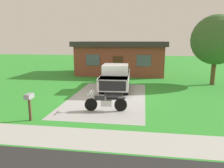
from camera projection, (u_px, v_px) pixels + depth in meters
ground_plane at (108, 97)px, 13.98m from camera, size 80.00×80.00×0.00m
driveway_pad at (108, 97)px, 13.98m from camera, size 4.76×8.92×0.01m
sidewalk_strip at (82, 138)px, 8.16m from camera, size 36.00×1.80×0.01m
motorcycle at (105, 102)px, 11.23m from camera, size 2.21×0.70×1.09m
pickup_truck at (116, 76)px, 16.33m from camera, size 2.28×5.71×1.90m
mailbox at (29, 100)px, 9.77m from camera, size 0.26×0.48×1.26m
shade_tree at (216, 40)px, 17.29m from camera, size 3.96×3.96×5.64m
neighbor_house at (121, 57)px, 23.63m from camera, size 9.60×5.60×3.50m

